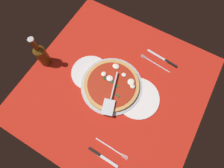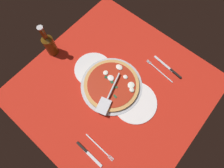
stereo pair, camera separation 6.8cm
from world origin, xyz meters
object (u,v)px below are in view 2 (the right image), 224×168
Objects in this scene: dinner_plate_left at (93,69)px; place_setting_near at (93,150)px; pizza at (112,84)px; beer_bottle at (49,44)px; pizza_server at (108,95)px; dinner_plate_right at (135,102)px; place_setting_far at (165,70)px.

place_setting_near is (31.12, -33.98, -0.15)cm from dinner_plate_left.
beer_bottle is (-43.17, -6.98, 6.89)cm from pizza.
pizza_server is at bearing -0.41° from beer_bottle.
dinner_plate_right is at bearing 89.24° from place_setting_near.
beer_bottle is at bearing 156.53° from place_setting_near.
pizza is at bearing -0.80° from dinner_plate_left.
dinner_plate_right is 0.78× the size of pizza.
pizza is 8.40cm from pizza_server.
pizza_server is at bearing 115.82° from place_setting_near.
dinner_plate_left is at bearing -128.76° from pizza_server.
pizza_server is at bearing 73.28° from place_setting_far.
dinner_plate_left is at bearing -179.87° from dinner_plate_right.
dinner_plate_right is at bearing 92.90° from place_setting_far.
pizza_server is 38.60cm from place_setting_far.
pizza is 1.41× the size of place_setting_far.
beer_bottle reaches higher than place_setting_near.
pizza reaches higher than place_setting_far.
place_setting_far is at bearing 29.86° from beer_bottle.
dinner_plate_right is at bearing 102.72° from pizza_server.
place_setting_near is at bearing -47.51° from dinner_plate_left.
pizza is 1.62× the size of place_setting_near.
beer_bottle is (-59.80, -7.27, 8.49)cm from dinner_plate_right.
pizza_server is 29.44cm from place_setting_near.
dinner_plate_right is 0.97× the size of pizza_server.
beer_bottle reaches higher than place_setting_far.
pizza_server is at bearing -21.70° from dinner_plate_left.
pizza is at bearing -172.45° from pizza_server.
pizza reaches higher than dinner_plate_left.
dinner_plate_right is (32.19, 0.07, 0.00)cm from dinner_plate_left.
beer_bottle is at bearing -165.39° from dinner_plate_left.
place_setting_far is (1.39, 27.86, -0.15)cm from dinner_plate_right.
dinner_plate_left is 29.77cm from beer_bottle.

